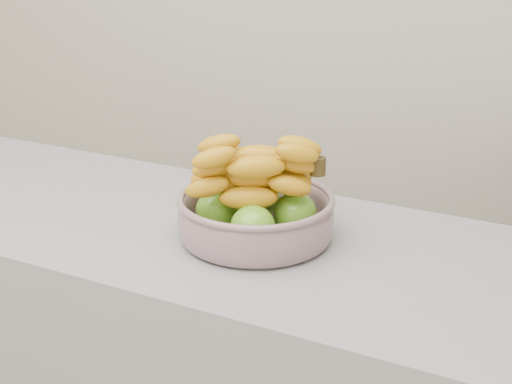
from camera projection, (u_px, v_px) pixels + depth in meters
counter at (144, 381)px, 1.75m from camera, size 2.00×0.60×0.90m
fruit_bowl at (256, 209)px, 1.43m from camera, size 0.32×0.32×0.20m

